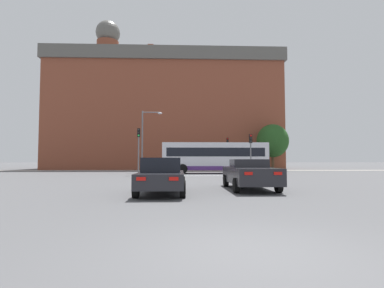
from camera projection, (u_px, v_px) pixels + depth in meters
name	position (u px, v px, depth m)	size (l,w,h in m)	color
ground_plane	(253.00, 254.00, 4.39)	(400.00, 400.00, 0.00)	#545456
stop_line_strip	(193.00, 176.00, 26.53)	(8.03, 0.30, 0.01)	silver
far_pavement	(188.00, 170.00, 40.36)	(68.92, 2.50, 0.01)	#A09B91
brick_civic_building	(166.00, 114.00, 50.74)	(36.22, 15.54, 25.19)	brown
car_saloon_left	(162.00, 176.00, 12.29)	(1.94, 4.42, 1.48)	#232328
car_roadster_right	(249.00, 174.00, 14.13)	(2.04, 4.87, 1.42)	#232328
bus_crossing_lead	(215.00, 157.00, 31.78)	(11.02, 2.71, 3.22)	silver
traffic_light_far_right	(228.00, 149.00, 40.12)	(0.26, 0.31, 4.41)	slate
traffic_light_near_right	(251.00, 147.00, 27.37)	(0.26, 0.31, 3.77)	slate
traffic_light_near_left	(139.00, 144.00, 27.38)	(0.26, 0.31, 4.31)	slate
street_lamp_junction	(146.00, 134.00, 32.99)	(2.25, 0.36, 6.85)	slate
pedestrian_waiting	(225.00, 163.00, 40.76)	(0.28, 0.43, 1.63)	black
pedestrian_walking_east	(196.00, 163.00, 40.79)	(0.44, 0.44, 1.80)	brown
tree_by_building	(273.00, 141.00, 40.97)	(4.33, 4.33, 6.33)	#4C3823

